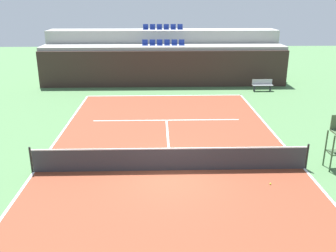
{
  "coord_description": "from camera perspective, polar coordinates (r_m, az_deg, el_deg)",
  "views": [
    {
      "loc": [
        -0.47,
        -13.32,
        6.57
      ],
      "look_at": [
        -0.04,
        2.0,
        1.2
      ],
      "focal_mm": 39.2,
      "sensor_mm": 36.0,
      "label": 1
    }
  ],
  "objects": [
    {
      "name": "seating_row_upper",
      "position": [
        32.0,
        -0.8,
        15.0
      ],
      "size": [
        3.35,
        0.44,
        0.44
      ],
      "color": "navy",
      "rests_on": "stands_tier_upper"
    },
    {
      "name": "sideline_right",
      "position": [
        15.98,
        20.41,
        -6.22
      ],
      "size": [
        0.1,
        24.0,
        0.0
      ],
      "primitive_type": "cube",
      "color": "white",
      "rests_on": "court_surface"
    },
    {
      "name": "seating_row_lower",
      "position": [
        29.71,
        -0.72,
        12.69
      ],
      "size": [
        3.35,
        0.44,
        0.44
      ],
      "color": "navy",
      "rests_on": "stands_tier_lower"
    },
    {
      "name": "service_line_far",
      "position": [
        20.79,
        -0.24,
        0.92
      ],
      "size": [
        8.26,
        0.1,
        0.0
      ],
      "primitive_type": "cube",
      "color": "white",
      "rests_on": "court_surface"
    },
    {
      "name": "player_bench",
      "position": [
        28.3,
        14.46,
        6.32
      ],
      "size": [
        1.5,
        0.4,
        0.85
      ],
      "color": "#99999E",
      "rests_on": "ground_plane"
    },
    {
      "name": "ground_plane",
      "position": [
        14.86,
        0.37,
        -6.93
      ],
      "size": [
        80.0,
        80.0,
        0.0
      ],
      "primitive_type": "plane",
      "color": "#477042"
    },
    {
      "name": "stands_tier_upper",
      "position": [
        32.14,
        -0.78,
        11.17
      ],
      "size": [
        19.15,
        2.4,
        4.04
      ],
      "primitive_type": "cube",
      "color": "#9E9E99",
      "rests_on": "ground_plane"
    },
    {
      "name": "tennis_net",
      "position": [
        14.64,
        0.37,
        -5.15
      ],
      "size": [
        11.08,
        0.08,
        1.07
      ],
      "color": "black",
      "rests_on": "court_surface"
    },
    {
      "name": "sideline_left",
      "position": [
        15.66,
        -20.13,
        -6.72
      ],
      "size": [
        0.1,
        24.0,
        0.0
      ],
      "primitive_type": "cube",
      "color": "white",
      "rests_on": "court_surface"
    },
    {
      "name": "tennis_ball_0",
      "position": [
        14.29,
        15.64,
        -8.64
      ],
      "size": [
        0.07,
        0.07,
        0.07
      ],
      "primitive_type": "sphere",
      "color": "#CCE033",
      "rests_on": "court_surface"
    },
    {
      "name": "stands_tier_lower",
      "position": [
        29.84,
        -0.7,
        9.55
      ],
      "size": [
        19.15,
        2.4,
        3.02
      ],
      "primitive_type": "cube",
      "color": "#9E9E99",
      "rests_on": "ground_plane"
    },
    {
      "name": "court_surface",
      "position": [
        14.86,
        0.37,
        -6.91
      ],
      "size": [
        11.0,
        24.0,
        0.01
      ],
      "primitive_type": "cube",
      "color": "brown",
      "rests_on": "ground_plane"
    },
    {
      "name": "baseline_far",
      "position": [
        26.11,
        -0.54,
        4.76
      ],
      "size": [
        11.0,
        0.1,
        0.0
      ],
      "primitive_type": "cube",
      "color": "white",
      "rests_on": "court_surface"
    },
    {
      "name": "back_wall",
      "position": [
        28.54,
        -0.66,
        8.84
      ],
      "size": [
        19.15,
        0.3,
        2.77
      ],
      "primitive_type": "cube",
      "color": "#33231E",
      "rests_on": "ground_plane"
    },
    {
      "name": "centre_service_line",
      "position": [
        17.78,
        0.01,
        -2.33
      ],
      "size": [
        0.1,
        6.4,
        0.0
      ],
      "primitive_type": "cube",
      "color": "white",
      "rests_on": "court_surface"
    }
  ]
}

